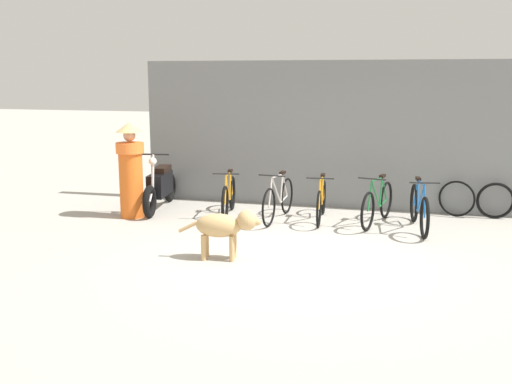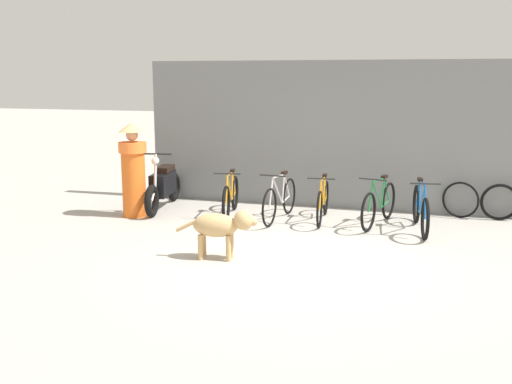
{
  "view_description": "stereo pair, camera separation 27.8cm",
  "coord_description": "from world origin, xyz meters",
  "px_view_note": "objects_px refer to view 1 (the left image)",
  "views": [
    {
      "loc": [
        1.48,
        -7.83,
        2.48
      ],
      "look_at": [
        -0.94,
        1.15,
        0.65
      ],
      "focal_mm": 42.0,
      "sensor_mm": 36.0,
      "label": 1
    },
    {
      "loc": [
        1.75,
        -7.75,
        2.48
      ],
      "look_at": [
        -0.94,
        1.15,
        0.65
      ],
      "focal_mm": 42.0,
      "sensor_mm": 36.0,
      "label": 2
    }
  ],
  "objects_px": {
    "bicycle_2": "(321,201)",
    "bicycle_4": "(419,209)",
    "person_in_robes": "(131,169)",
    "motorcycle": "(160,187)",
    "spare_tire_left": "(495,201)",
    "bicycle_0": "(229,197)",
    "bicycle_3": "(377,204)",
    "spare_tire_right": "(457,199)",
    "stray_dog": "(225,226)",
    "bicycle_1": "(278,200)"
  },
  "relations": [
    {
      "from": "bicycle_1",
      "to": "bicycle_2",
      "type": "height_order",
      "value": "bicycle_1"
    },
    {
      "from": "bicycle_0",
      "to": "person_in_robes",
      "type": "height_order",
      "value": "person_in_robes"
    },
    {
      "from": "bicycle_4",
      "to": "motorcycle",
      "type": "height_order",
      "value": "motorcycle"
    },
    {
      "from": "bicycle_3",
      "to": "bicycle_4",
      "type": "distance_m",
      "value": 0.71
    },
    {
      "from": "bicycle_0",
      "to": "bicycle_3",
      "type": "xyz_separation_m",
      "value": [
        2.59,
        0.08,
        0.01
      ]
    },
    {
      "from": "motorcycle",
      "to": "spare_tire_left",
      "type": "distance_m",
      "value": 6.01
    },
    {
      "from": "bicycle_2",
      "to": "person_in_robes",
      "type": "bearing_deg",
      "value": -83.53
    },
    {
      "from": "bicycle_1",
      "to": "spare_tire_left",
      "type": "bearing_deg",
      "value": 111.04
    },
    {
      "from": "bicycle_2",
      "to": "spare_tire_left",
      "type": "xyz_separation_m",
      "value": [
        2.91,
        0.92,
        -0.02
      ]
    },
    {
      "from": "person_in_robes",
      "to": "bicycle_4",
      "type": "bearing_deg",
      "value": 138.96
    },
    {
      "from": "bicycle_1",
      "to": "motorcycle",
      "type": "relative_size",
      "value": 0.85
    },
    {
      "from": "bicycle_4",
      "to": "bicycle_3",
      "type": "bearing_deg",
      "value": -116.15
    },
    {
      "from": "spare_tire_left",
      "to": "person_in_robes",
      "type": "bearing_deg",
      "value": -166.06
    },
    {
      "from": "person_in_robes",
      "to": "spare_tire_left",
      "type": "bearing_deg",
      "value": 148.32
    },
    {
      "from": "bicycle_3",
      "to": "bicycle_4",
      "type": "height_order",
      "value": "bicycle_4"
    },
    {
      "from": "bicycle_4",
      "to": "person_in_robes",
      "type": "bearing_deg",
      "value": -94.13
    },
    {
      "from": "motorcycle",
      "to": "spare_tire_right",
      "type": "xyz_separation_m",
      "value": [
        5.31,
        0.83,
        -0.11
      ]
    },
    {
      "from": "motorcycle",
      "to": "person_in_robes",
      "type": "relative_size",
      "value": 1.18
    },
    {
      "from": "bicycle_1",
      "to": "stray_dog",
      "type": "bearing_deg",
      "value": 0.39
    },
    {
      "from": "bicycle_4",
      "to": "stray_dog",
      "type": "xyz_separation_m",
      "value": [
        -2.54,
        -2.32,
        0.12
      ]
    },
    {
      "from": "bicycle_1",
      "to": "bicycle_4",
      "type": "bearing_deg",
      "value": 92.8
    },
    {
      "from": "bicycle_0",
      "to": "motorcycle",
      "type": "bearing_deg",
      "value": -107.63
    },
    {
      "from": "bicycle_1",
      "to": "stray_dog",
      "type": "height_order",
      "value": "bicycle_1"
    },
    {
      "from": "bicycle_3",
      "to": "stray_dog",
      "type": "bearing_deg",
      "value": -23.12
    },
    {
      "from": "bicycle_1",
      "to": "spare_tire_left",
      "type": "xyz_separation_m",
      "value": [
        3.64,
        1.06,
        -0.03
      ]
    },
    {
      "from": "bicycle_0",
      "to": "spare_tire_right",
      "type": "distance_m",
      "value": 4.04
    },
    {
      "from": "bicycle_2",
      "to": "bicycle_4",
      "type": "distance_m",
      "value": 1.64
    },
    {
      "from": "motorcycle",
      "to": "spare_tire_right",
      "type": "height_order",
      "value": "motorcycle"
    },
    {
      "from": "bicycle_2",
      "to": "bicycle_3",
      "type": "xyz_separation_m",
      "value": [
        0.95,
        -0.01,
        0.01
      ]
    },
    {
      "from": "stray_dog",
      "to": "person_in_robes",
      "type": "bearing_deg",
      "value": 133.26
    },
    {
      "from": "bicycle_3",
      "to": "bicycle_4",
      "type": "xyz_separation_m",
      "value": [
        0.68,
        -0.21,
        0.0
      ]
    },
    {
      "from": "motorcycle",
      "to": "spare_tire_left",
      "type": "height_order",
      "value": "motorcycle"
    },
    {
      "from": "bicycle_1",
      "to": "bicycle_4",
      "type": "relative_size",
      "value": 0.97
    },
    {
      "from": "bicycle_1",
      "to": "spare_tire_right",
      "type": "height_order",
      "value": "bicycle_1"
    },
    {
      "from": "motorcycle",
      "to": "bicycle_2",
      "type": "bearing_deg",
      "value": 79.73
    },
    {
      "from": "person_in_robes",
      "to": "bicycle_0",
      "type": "bearing_deg",
      "value": 152.43
    },
    {
      "from": "bicycle_2",
      "to": "person_in_robes",
      "type": "relative_size",
      "value": 0.96
    },
    {
      "from": "spare_tire_right",
      "to": "bicycle_2",
      "type": "bearing_deg",
      "value": -158.04
    },
    {
      "from": "bicycle_2",
      "to": "bicycle_4",
      "type": "bearing_deg",
      "value": 77.87
    },
    {
      "from": "person_in_robes",
      "to": "spare_tire_right",
      "type": "bearing_deg",
      "value": 149.85
    },
    {
      "from": "stray_dog",
      "to": "person_in_robes",
      "type": "relative_size",
      "value": 0.69
    },
    {
      "from": "bicycle_4",
      "to": "motorcycle",
      "type": "relative_size",
      "value": 0.88
    },
    {
      "from": "bicycle_1",
      "to": "bicycle_4",
      "type": "xyz_separation_m",
      "value": [
        2.35,
        -0.08,
        -0.01
      ]
    },
    {
      "from": "bicycle_0",
      "to": "spare_tire_left",
      "type": "relative_size",
      "value": 2.54
    },
    {
      "from": "motorcycle",
      "to": "spare_tire_left",
      "type": "bearing_deg",
      "value": 89.31
    },
    {
      "from": "bicycle_0",
      "to": "bicycle_2",
      "type": "distance_m",
      "value": 1.65
    },
    {
      "from": "bicycle_2",
      "to": "person_in_robes",
      "type": "distance_m",
      "value": 3.37
    },
    {
      "from": "spare_tire_right",
      "to": "bicycle_4",
      "type": "bearing_deg",
      "value": -119.44
    },
    {
      "from": "person_in_robes",
      "to": "bicycle_2",
      "type": "bearing_deg",
      "value": 145.08
    },
    {
      "from": "bicycle_4",
      "to": "motorcycle",
      "type": "xyz_separation_m",
      "value": [
        -4.67,
        0.31,
        0.08
      ]
    }
  ]
}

